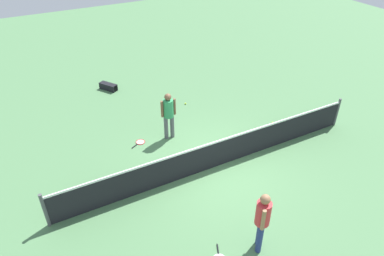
{
  "coord_description": "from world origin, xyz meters",
  "views": [
    {
      "loc": [
        4.64,
        7.08,
        7.06
      ],
      "look_at": [
        0.33,
        -1.05,
        0.9
      ],
      "focal_mm": 32.95,
      "sensor_mm": 36.0,
      "label": 1
    }
  ],
  "objects": [
    {
      "name": "equipment_bag",
      "position": [
        1.45,
        -6.53,
        0.14
      ],
      "size": [
        0.67,
        0.82,
        0.28
      ],
      "color": "black",
      "rests_on": "ground_plane"
    },
    {
      "name": "court_net",
      "position": [
        0.0,
        0.0,
        0.5
      ],
      "size": [
        10.09,
        0.09,
        1.07
      ],
      "color": "#4C4C51",
      "rests_on": "ground_plane"
    },
    {
      "name": "player_near_side",
      "position": [
        0.65,
        -2.09,
        1.01
      ],
      "size": [
        0.53,
        0.37,
        1.7
      ],
      "color": "#595960",
      "rests_on": "ground_plane"
    },
    {
      "name": "tennis_ball_near_player",
      "position": [
        0.24,
        -0.97,
        0.03
      ],
      "size": [
        0.07,
        0.07,
        0.07
      ],
      "primitive_type": "sphere",
      "color": "#C6E033",
      "rests_on": "ground_plane"
    },
    {
      "name": "tennis_racket_near_player",
      "position": [
        1.68,
        -2.28,
        0.01
      ],
      "size": [
        0.59,
        0.43,
        0.03
      ],
      "color": "red",
      "rests_on": "ground_plane"
    },
    {
      "name": "player_far_side",
      "position": [
        0.71,
        3.03,
        1.01
      ],
      "size": [
        0.48,
        0.48,
        1.7
      ],
      "color": "navy",
      "rests_on": "ground_plane"
    },
    {
      "name": "tennis_ball_midcourt",
      "position": [
        -0.88,
        -3.87,
        0.03
      ],
      "size": [
        0.07,
        0.07,
        0.07
      ],
      "primitive_type": "sphere",
      "color": "#C6E033",
      "rests_on": "ground_plane"
    },
    {
      "name": "tennis_ball_by_net",
      "position": [
        -3.06,
        -1.12,
        0.03
      ],
      "size": [
        0.07,
        0.07,
        0.07
      ],
      "primitive_type": "sphere",
      "color": "#C6E033",
      "rests_on": "ground_plane"
    },
    {
      "name": "ground_plane",
      "position": [
        0.0,
        0.0,
        0.0
      ],
      "size": [
        40.0,
        40.0,
        0.0
      ],
      "primitive_type": "plane",
      "color": "#4C7A4C"
    }
  ]
}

